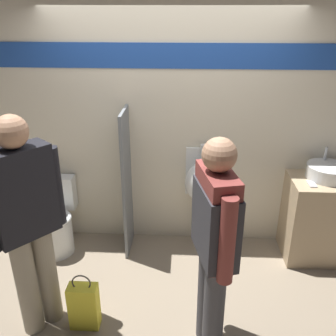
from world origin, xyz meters
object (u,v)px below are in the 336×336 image
Objects in this scene: person_with_lanyard at (27,221)px; person_in_vest at (215,237)px; sink_basin at (328,172)px; cell_phone at (312,184)px; toilet at (56,223)px; urinal_near_counter at (202,182)px; shopping_bag at (84,306)px.

person_in_vest is at bearing -54.56° from person_with_lanyard.
cell_phone is (-0.20, -0.16, -0.06)m from sink_basin.
toilet is 0.51× the size of person_with_lanyard.
person_with_lanyard is (0.21, -1.06, 0.70)m from toilet.
urinal_near_counter is 1.85m from person_with_lanyard.
person_in_vest is at bearing -6.63° from shopping_bag.
person_with_lanyard is at bearing 177.39° from shopping_bag.
cell_phone is 2.38m from shopping_bag.
urinal_near_counter is 1.69m from shopping_bag.
person_with_lanyard reaches higher than toilet.
sink_basin is 1.77m from person_in_vest.
shopping_bag is (0.37, -0.02, -0.80)m from person_with_lanyard.
sink_basin is at bearing -3.36° from urinal_near_counter.
sink_basin is 0.26m from cell_phone.
sink_basin is at bearing -56.71° from person_in_vest.
toilet is (-2.63, 0.07, -0.58)m from cell_phone.
sink_basin is 0.24× the size of person_in_vest.
urinal_near_counter is 2.20× the size of shopping_bag.
toilet is 1.28m from person_with_lanyard.
sink_basin is 2.64m from shopping_bag.
person_with_lanyard is (-2.42, -0.98, 0.12)m from cell_phone.
shopping_bag is at bearing -51.60° from person_with_lanyard.
person_in_vest is (1.61, -1.19, 0.70)m from toilet.
cell_phone is at bearing -12.57° from urinal_near_counter.
cell_phone is 0.15× the size of toilet.
toilet is at bearing -178.24° from sink_basin.
urinal_near_counter is at bearing 167.43° from cell_phone.
person_in_vest is (0.04, -1.35, 0.24)m from urinal_near_counter.
sink_basin is 2.86m from person_with_lanyard.
person_in_vest is 1.32m from shopping_bag.
sink_basin is at bearing 39.06° from cell_phone.
cell_phone is at bearing -55.47° from person_in_vest.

